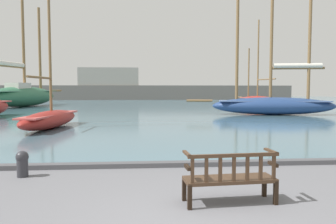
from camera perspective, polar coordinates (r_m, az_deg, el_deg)
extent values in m
cube|color=slate|center=(48.57, -3.59, 1.60)|extent=(100.00, 80.00, 0.08)
cube|color=#4C4C50|center=(8.63, 0.67, -9.06)|extent=(40.00, 0.30, 0.12)
cube|color=black|center=(6.05, 2.84, -13.27)|extent=(0.08, 0.08, 0.42)
cube|color=black|center=(6.52, 16.42, -12.15)|extent=(0.08, 0.08, 0.42)
cube|color=black|center=(5.63, 3.80, -14.60)|extent=(0.08, 0.08, 0.42)
cube|color=black|center=(6.14, 18.27, -13.22)|extent=(0.08, 0.08, 0.42)
cube|color=#422D1E|center=(5.98, 10.63, -11.44)|extent=(1.64, 0.64, 0.06)
cube|color=#422D1E|center=(5.67, 11.44, -7.42)|extent=(1.60, 0.17, 0.06)
cube|color=#422D1E|center=(5.52, 4.27, -10.17)|extent=(0.06, 0.04, 0.41)
cube|color=#422D1E|center=(5.58, 6.71, -10.03)|extent=(0.06, 0.04, 0.41)
cube|color=#422D1E|center=(5.65, 9.09, -9.89)|extent=(0.06, 0.04, 0.41)
cube|color=#422D1E|center=(5.72, 11.41, -9.73)|extent=(0.06, 0.04, 0.41)
cube|color=#422D1E|center=(5.81, 13.66, -9.56)|extent=(0.06, 0.04, 0.41)
cube|color=#422D1E|center=(5.90, 15.84, -9.38)|extent=(0.06, 0.04, 0.41)
cube|color=#422D1E|center=(6.01, 17.95, -9.19)|extent=(0.06, 0.04, 0.41)
cube|color=black|center=(5.63, 3.46, -9.58)|extent=(0.08, 0.30, 0.06)
cube|color=#422D1E|center=(5.67, 3.28, -7.26)|extent=(0.10, 0.47, 0.04)
cube|color=black|center=(6.14, 17.82, -8.63)|extent=(0.08, 0.30, 0.06)
cube|color=#422D1E|center=(6.17, 17.49, -6.51)|extent=(0.10, 0.47, 0.04)
ellipsoid|color=#2D6647|center=(40.50, -23.88, 2.47)|extent=(6.19, 11.75, 2.26)
cube|color=#5B9375|center=(40.50, -23.91, 3.35)|extent=(5.05, 10.23, 0.08)
cube|color=beige|center=(39.81, -24.64, 4.01)|extent=(2.28, 2.61, 0.88)
cylinder|color=brown|center=(41.19, -23.92, 12.19)|extent=(0.31, 0.31, 12.57)
cylinder|color=brown|center=(38.99, -25.72, 7.19)|extent=(1.50, 4.39, 0.25)
cylinder|color=silver|center=(39.01, -25.73, 7.56)|extent=(1.62, 4.03, 0.50)
cylinder|color=brown|center=(43.58, -21.45, 10.10)|extent=(0.31, 0.31, 10.05)
cylinder|color=brown|center=(46.27, -18.92, 3.53)|extent=(0.93, 2.42, 0.25)
ellipsoid|color=navy|center=(26.25, 17.85, 1.00)|extent=(9.49, 4.01, 1.34)
cube|color=#516B9E|center=(26.24, 17.87, 1.80)|extent=(8.29, 3.24, 0.08)
cylinder|color=brown|center=(26.58, 17.62, 13.75)|extent=(0.23, 0.23, 10.93)
cylinder|color=brown|center=(26.66, 21.62, 7.11)|extent=(3.85, 0.92, 0.18)
cylinder|color=silver|center=(26.67, 21.63, 7.50)|extent=(3.50, 1.03, 0.37)
cylinder|color=brown|center=(26.10, 11.98, 12.18)|extent=(0.23, 0.23, 9.26)
cylinder|color=brown|center=(27.09, 23.45, 11.48)|extent=(0.23, 0.23, 9.11)
cylinder|color=brown|center=(25.73, 5.50, 1.98)|extent=(2.01, 0.57, 0.18)
ellipsoid|color=maroon|center=(17.33, -19.82, -1.22)|extent=(2.12, 6.15, 0.87)
cube|color=#C6514C|center=(17.31, -19.84, -0.43)|extent=(1.70, 5.39, 0.08)
cylinder|color=brown|center=(17.55, -19.91, 11.05)|extent=(0.13, 0.13, 6.91)
cylinder|color=brown|center=(16.31, -21.44, 5.62)|extent=(0.43, 2.41, 0.11)
ellipsoid|color=maroon|center=(42.32, 15.44, 1.94)|extent=(3.47, 8.02, 1.13)
cube|color=#C6514C|center=(42.32, 15.45, 2.36)|extent=(2.83, 7.01, 0.08)
cylinder|color=brown|center=(42.64, 15.42, 8.88)|extent=(0.18, 0.18, 9.60)
cylinder|color=brown|center=(40.97, 16.73, 5.48)|extent=(0.95, 3.57, 0.14)
cylinder|color=brown|center=(44.35, 13.87, 6.63)|extent=(0.18, 0.18, 6.38)
cylinder|color=brown|center=(46.12, 12.45, 2.55)|extent=(0.38, 1.07, 0.14)
cylinder|color=#2D2D33|center=(8.30, -24.02, -8.72)|extent=(0.25, 0.25, 0.46)
sphere|color=#2D2D33|center=(8.26, -24.06, -7.16)|extent=(0.28, 0.28, 0.28)
cube|color=#66605B|center=(62.48, -3.80, 3.35)|extent=(56.04, 2.40, 2.78)
cube|color=gray|center=(62.84, -10.30, 6.09)|extent=(11.15, 2.00, 3.32)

